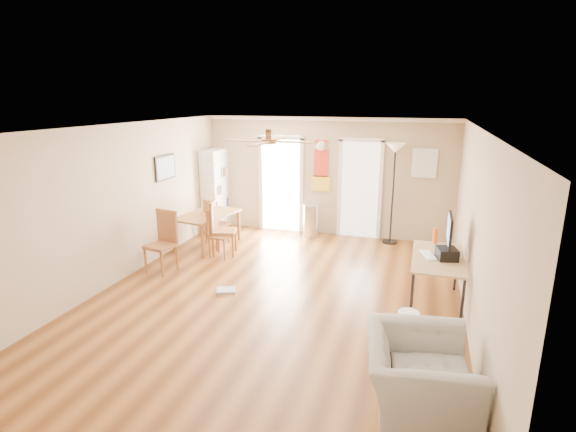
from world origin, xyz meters
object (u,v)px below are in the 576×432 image
(dining_table, at_px, (208,230))
(wastebasket_a, at_px, (408,323))
(dining_chair_right_a, at_px, (224,228))
(printer, at_px, (447,254))
(dining_chair_far, at_px, (217,221))
(torchiere_lamp, at_px, (393,194))
(dining_chair_near, at_px, (160,243))
(bookshelf, at_px, (216,190))
(armchair, at_px, (419,377))
(dining_chair_right_b, at_px, (221,233))
(computer_desk, at_px, (436,281))
(trash_can, at_px, (311,221))
(wastebasket_b, at_px, (417,333))

(dining_table, relative_size, wastebasket_a, 4.29)
(dining_chair_right_a, xyz_separation_m, printer, (4.05, -1.20, 0.32))
(dining_table, xyz_separation_m, dining_chair_far, (0.11, 0.24, 0.13))
(dining_chair_right_a, bearing_deg, dining_chair_far, 20.78)
(torchiere_lamp, bearing_deg, dining_chair_near, -142.80)
(dining_chair_near, xyz_separation_m, wastebasket_a, (4.29, -0.97, -0.38))
(bookshelf, relative_size, armchair, 1.61)
(dining_chair_right_b, height_order, computer_desk, dining_chair_right_b)
(dining_chair_right_a, height_order, dining_chair_near, dining_chair_near)
(bookshelf, distance_m, computer_desk, 5.63)
(dining_chair_far, bearing_deg, trash_can, -130.76)
(dining_chair_near, relative_size, wastebasket_b, 3.81)
(dining_chair_near, relative_size, wastebasket_a, 3.35)
(bookshelf, relative_size, dining_chair_right_a, 1.73)
(dining_chair_right_a, height_order, trash_can, dining_chair_right_a)
(trash_can, height_order, printer, printer)
(dining_chair_right_a, relative_size, trash_can, 1.47)
(dining_chair_near, xyz_separation_m, armchair, (4.44, -2.43, -0.17))
(dining_chair_near, relative_size, printer, 3.48)
(dining_chair_far, height_order, wastebasket_b, dining_chair_far)
(computer_desk, relative_size, wastebasket_a, 4.47)
(dining_chair_far, xyz_separation_m, trash_can, (1.78, 1.02, -0.11))
(bookshelf, relative_size, wastebasket_a, 5.76)
(printer, bearing_deg, dining_chair_near, 165.91)
(dining_chair_far, xyz_separation_m, torchiere_lamp, (3.51, 1.09, 0.58))
(dining_chair_right_a, distance_m, dining_chair_right_b, 0.16)
(dining_chair_right_a, height_order, torchiere_lamp, torchiere_lamp)
(dining_table, distance_m, dining_chair_near, 1.54)
(dining_chair_near, height_order, computer_desk, dining_chair_near)
(dining_chair_right_a, bearing_deg, armchair, -149.35)
(computer_desk, bearing_deg, torchiere_lamp, 107.13)
(wastebasket_a, bearing_deg, dining_chair_right_b, 151.23)
(dining_chair_right_b, bearing_deg, dining_chair_near, 151.97)
(wastebasket_b, bearing_deg, trash_can, 121.25)
(trash_can, distance_m, wastebasket_b, 4.60)
(dining_chair_right_a, distance_m, printer, 4.24)
(bookshelf, distance_m, wastebasket_b, 6.14)
(torchiere_lamp, relative_size, armchair, 1.83)
(dining_chair_far, relative_size, printer, 3.06)
(dining_chair_right_a, xyz_separation_m, wastebasket_a, (3.60, -2.12, -0.37))
(wastebasket_a, distance_m, armchair, 1.49)
(dining_chair_near, xyz_separation_m, trash_can, (2.03, 2.77, -0.18))
(bookshelf, distance_m, wastebasket_a, 5.93)
(armchair, bearing_deg, dining_table, 39.65)
(dining_chair_far, bearing_deg, printer, 177.69)
(printer, bearing_deg, dining_chair_far, 144.60)
(torchiere_lamp, bearing_deg, dining_table, -159.80)
(bookshelf, relative_size, torchiere_lamp, 0.88)
(dining_chair_far, height_order, wastebasket_a, dining_chair_far)
(computer_desk, distance_m, wastebasket_a, 1.06)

